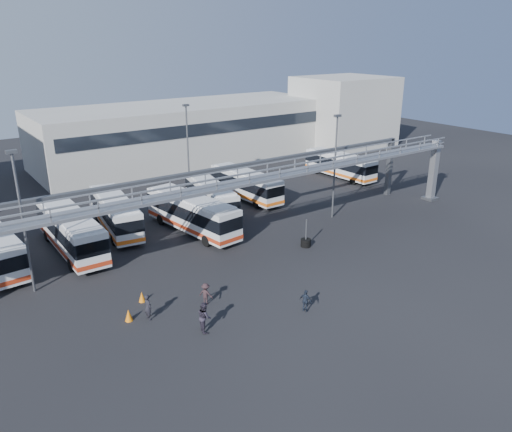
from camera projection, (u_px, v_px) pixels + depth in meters
ground at (281, 274)px, 38.09m from camera, size 140.00×140.00×0.00m
gantry at (238, 187)px, 40.73m from camera, size 51.40×5.15×7.10m
warehouse at (185, 132)px, 72.41m from camera, size 42.00×14.00×8.00m
building_right at (344, 112)px, 81.45m from camera, size 14.00×12.00×11.00m
light_pole_left at (22, 216)px, 33.57m from camera, size 0.70×0.35×10.21m
light_pole_mid at (335, 161)px, 48.05m from camera, size 0.70×0.35×10.21m
light_pole_back at (188, 145)px, 55.20m from camera, size 0.70×0.35×10.21m
bus_2 at (71, 230)px, 41.39m from camera, size 2.68×11.51×3.50m
bus_3 at (115, 212)px, 46.04m from camera, size 3.82×10.93×3.25m
bus_4 at (192, 213)px, 45.65m from camera, size 4.01×11.49×3.42m
bus_5 at (211, 196)px, 51.08m from camera, size 4.19×10.39×3.07m
bus_6 at (246, 184)px, 55.09m from camera, size 2.81×10.53×3.17m
bus_9 at (340, 164)px, 63.46m from camera, size 2.77×10.39×3.13m
pedestrian_a at (148, 307)px, 31.71m from camera, size 0.50×0.69×1.76m
pedestrian_b at (204, 317)px, 30.41m from camera, size 0.93×1.09×1.96m
pedestrian_c at (206, 294)px, 33.55m from camera, size 1.01×1.14×1.54m
pedestrian_d at (306, 301)px, 32.66m from camera, size 0.66×0.98×1.54m
cone_left at (129, 315)px, 31.70m from camera, size 0.63×0.63×0.80m
cone_right at (142, 297)px, 34.00m from camera, size 0.58×0.58×0.74m
tire_stack at (306, 242)px, 42.89m from camera, size 0.87×0.87×2.50m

